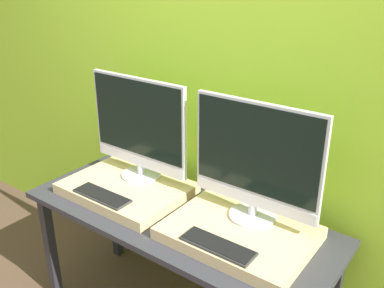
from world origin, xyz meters
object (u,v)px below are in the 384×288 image
object	(u,v)px
monitor_right	(256,160)
keyboard_right	(218,246)
keyboard_left	(102,196)
monitor_left	(139,127)

from	to	relation	value
monitor_right	keyboard_right	world-z (taller)	monitor_right
keyboard_right	keyboard_left	bearing A→B (deg)	180.00
monitor_right	monitor_left	bearing A→B (deg)	180.00
monitor_right	keyboard_right	xyz separation A→B (m)	(0.00, -0.29, -0.28)
monitor_left	keyboard_right	distance (m)	0.80
monitor_left	keyboard_left	xyz separation A→B (m)	(-0.00, -0.29, -0.28)
keyboard_left	monitor_right	distance (m)	0.80
monitor_left	monitor_right	size ratio (longest dim) A/B	1.00
keyboard_left	monitor_right	xyz separation A→B (m)	(0.69, 0.29, 0.28)
keyboard_left	keyboard_right	bearing A→B (deg)	0.00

